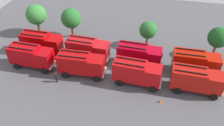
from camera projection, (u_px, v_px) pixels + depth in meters
ground_plane at (112, 70)px, 37.26m from camera, size 62.72×62.72×0.00m
fire_truck_0 at (31, 56)px, 36.67m from camera, size 7.25×2.89×3.88m
fire_truck_1 at (81, 64)px, 35.06m from camera, size 7.31×3.03×3.88m
fire_truck_2 at (137, 72)px, 33.48m from camera, size 7.32×3.05×3.88m
fire_truck_3 at (196, 79)px, 32.23m from camera, size 7.27×2.93×3.88m
fire_truck_4 at (41, 42)px, 39.80m from camera, size 7.23×2.83×3.88m
fire_truck_5 at (88, 49)px, 38.24m from camera, size 7.29×2.97×3.88m
fire_truck_6 at (139, 55)px, 36.89m from camera, size 7.27×2.94×3.88m
fire_truck_7 at (195, 62)px, 35.42m from camera, size 7.23×2.81×3.88m
firefighter_0 at (88, 44)px, 41.40m from camera, size 0.28×0.43×1.74m
firefighter_1 at (56, 77)px, 34.42m from camera, size 0.33×0.46×1.76m
firefighter_2 at (161, 56)px, 38.66m from camera, size 0.48×0.40×1.67m
tree_0 at (36, 15)px, 43.89m from camera, size 3.89×3.89×6.03m
tree_1 at (71, 18)px, 42.94m from camera, size 3.77×3.77×5.85m
tree_2 at (148, 30)px, 40.84m from camera, size 3.14×3.14×4.87m
tree_3 at (218, 38)px, 38.17m from camera, size 3.48×3.48×5.39m
traffic_cone_0 at (160, 101)px, 31.58m from camera, size 0.39×0.39×0.55m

